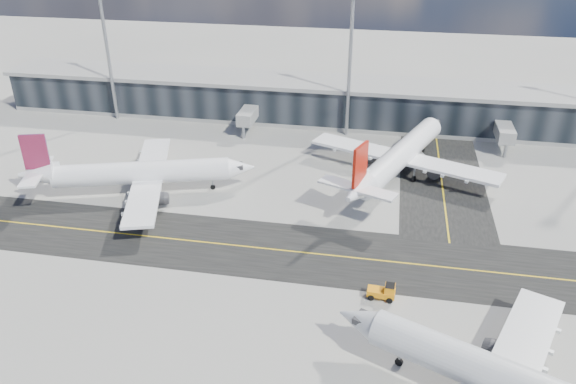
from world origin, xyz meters
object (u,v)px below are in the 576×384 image
(airliner_redtail, at_px, (400,156))
(airliner_af, at_px, (139,173))
(baggage_tug, at_px, (384,291))
(service_van, at_px, (416,153))

(airliner_redtail, bearing_deg, airliner_af, -139.87)
(airliner_redtail, bearing_deg, baggage_tug, -70.72)
(baggage_tug, height_order, service_van, baggage_tug)
(airliner_af, relative_size, airliner_redtail, 0.95)
(airliner_af, height_order, service_van, airliner_af)
(airliner_af, relative_size, baggage_tug, 10.72)
(airliner_redtail, xyz_separation_m, baggage_tug, (-1.32, -34.05, -2.86))
(airliner_af, height_order, baggage_tug, airliner_af)
(airliner_af, distance_m, airliner_redtail, 43.47)
(service_van, bearing_deg, airliner_redtail, -127.24)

